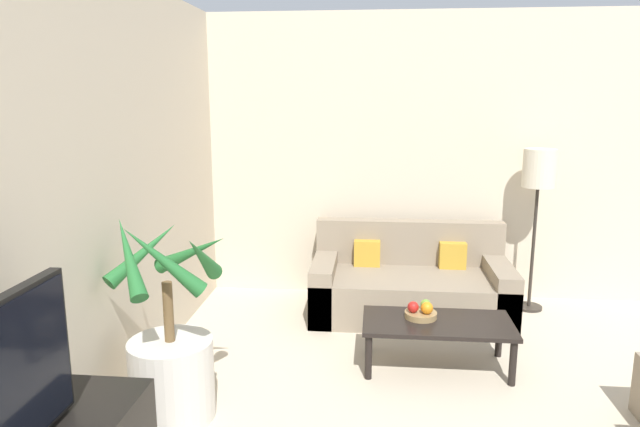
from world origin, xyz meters
The scene contains 9 objects.
wall_back centered at (0.00, 6.46, 1.35)m, with size 7.95×0.06×2.70m.
potted_palm centered at (-2.77, 4.05, 0.38)m, with size 0.73×0.72×1.27m.
sofa_loveseat centered at (-1.24, 5.90, 0.26)m, with size 1.73×0.88×0.79m.
floor_lamp centered at (-0.13, 6.13, 1.22)m, with size 0.28×0.28×1.48m.
coffee_table centered at (-1.11, 4.86, 0.31)m, with size 1.06×0.53×0.35m.
fruit_bowl centered at (-1.22, 4.92, 0.37)m, with size 0.23×0.23×0.04m.
apple_red centered at (-1.28, 4.91, 0.44)m, with size 0.08×0.08×0.08m.
apple_green centered at (-1.18, 4.98, 0.43)m, with size 0.07×0.07×0.07m.
orange_fruit centered at (-1.18, 4.89, 0.44)m, with size 0.09×0.09×0.09m.
Camera 1 is at (-1.57, 0.97, 1.93)m, focal length 32.00 mm.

